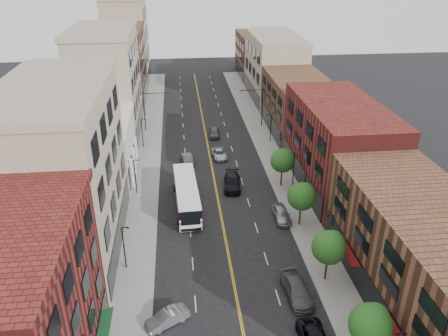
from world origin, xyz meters
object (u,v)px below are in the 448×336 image
object	(u,v)px
car_angle_b	(167,318)
car_parked_mid	(297,290)
city_bus	(187,194)
car_lane_c	(214,132)
car_lane_b	(219,154)
car_lane_behind	(187,158)
car_lane_a	(232,182)
car_parked_far	(281,214)

from	to	relation	value
car_angle_b	car_parked_mid	xyz separation A→B (m)	(12.41, 2.11, 0.13)
city_bus	car_lane_c	bearing A→B (deg)	73.88
car_angle_b	car_lane_b	distance (m)	35.76
car_angle_b	car_lane_behind	xyz separation A→B (m)	(2.89, 33.48, 0.04)
car_lane_behind	car_lane_a	xyz separation A→B (m)	(6.05, -8.98, 0.12)
car_angle_b	car_parked_mid	size ratio (longest dim) A/B	0.74
car_parked_mid	car_lane_behind	size ratio (longest dim) A/B	1.28
car_parked_mid	car_lane_a	distance (m)	22.65
city_bus	car_lane_c	world-z (taller)	city_bus
car_angle_b	car_parked_far	bearing A→B (deg)	109.44
car_lane_b	car_lane_c	xyz separation A→B (m)	(0.00, 9.15, 0.11)
car_lane_a	car_lane_c	distance (m)	19.50
car_parked_mid	car_parked_far	distance (m)	13.71
car_lane_b	car_lane_c	world-z (taller)	car_lane_c
city_bus	car_lane_behind	bearing A→B (deg)	85.27
car_parked_mid	car_parked_far	size ratio (longest dim) A/B	1.18
car_lane_behind	car_lane_b	distance (m)	5.39
car_angle_b	car_lane_a	xyz separation A→B (m)	(8.94, 24.50, 0.16)
car_lane_behind	car_lane_c	distance (m)	11.73
city_bus	car_lane_a	size ratio (longest dim) A/B	2.25
car_parked_far	car_parked_mid	bearing A→B (deg)	-97.69
car_lane_a	car_lane_behind	bearing A→B (deg)	130.48
car_angle_b	car_parked_mid	distance (m)	12.59
car_angle_b	car_lane_c	bearing A→B (deg)	140.69
car_parked_mid	car_lane_b	xyz separation A→B (m)	(-4.30, 32.72, -0.16)
car_parked_mid	car_lane_behind	xyz separation A→B (m)	(-9.52, 31.37, -0.09)
car_lane_b	city_bus	bearing A→B (deg)	-116.55
car_parked_mid	car_lane_b	size ratio (longest dim) A/B	1.19
car_lane_behind	car_lane_a	distance (m)	10.83
city_bus	car_lane_c	size ratio (longest dim) A/B	2.91
car_angle_b	car_lane_b	world-z (taller)	car_angle_b
car_parked_far	car_lane_c	distance (m)	28.86
car_angle_b	car_parked_mid	bearing A→B (deg)	70.79
car_lane_a	car_lane_c	xyz separation A→B (m)	(-0.83, 19.48, -0.08)
car_parked_mid	car_lane_c	bearing A→B (deg)	91.90
car_parked_far	car_lane_b	world-z (taller)	car_parked_far
city_bus	car_parked_mid	xyz separation A→B (m)	(10.01, -18.05, -1.09)
car_parked_mid	city_bus	bearing A→B (deg)	115.05
city_bus	car_lane_a	distance (m)	7.92
car_lane_a	car_lane_b	world-z (taller)	car_lane_a
car_lane_c	car_parked_mid	bearing A→B (deg)	-79.52
city_bus	car_lane_b	distance (m)	15.79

